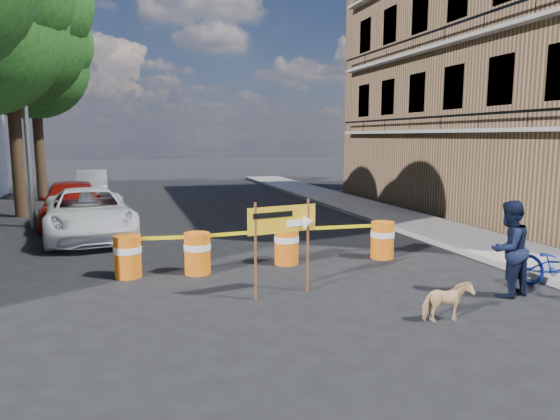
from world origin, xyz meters
TOP-DOWN VIEW (x-y plane):
  - ground at (0.00, 0.00)m, footprint 120.00×120.00m
  - sidewalk_east at (6.20, 6.00)m, footprint 2.40×40.00m
  - apartment_building at (12.00, 8.00)m, footprint 8.00×16.00m
  - tree_mid_b at (-6.73, 12.00)m, footprint 5.67×5.40m
  - tree_far at (-6.74, 17.00)m, footprint 5.04×4.80m
  - streetlamp at (-5.93, 9.50)m, footprint 1.25×0.18m
  - barrel_far_left at (-3.04, 2.43)m, footprint 0.58×0.58m
  - barrel_mid_left at (-1.60, 2.27)m, footprint 0.58×0.58m
  - barrel_mid_right at (0.50, 2.49)m, footprint 0.58×0.58m
  - barrel_far_right at (2.92, 2.37)m, footprint 0.58×0.58m
  - detour_sign at (-0.12, 0.32)m, footprint 1.38×0.38m
  - pedestrian at (3.70, -0.96)m, footprint 1.02×0.88m
  - dog at (1.83, -1.77)m, footprint 0.80×0.39m
  - suv_white at (-4.13, 7.19)m, footprint 3.03×5.45m
  - sedan_red at (-4.80, 9.48)m, footprint 2.08×4.65m
  - sedan_silver at (-4.65, 17.77)m, footprint 1.60×4.10m

SIDE VIEW (x-z plane):
  - ground at x=0.00m, z-range 0.00..0.00m
  - sidewalk_east at x=6.20m, z-range 0.00..0.15m
  - dog at x=1.83m, z-range 0.00..0.67m
  - barrel_far_left at x=-3.04m, z-range 0.02..0.92m
  - barrel_mid_left at x=-1.60m, z-range 0.02..0.92m
  - barrel_mid_right at x=0.50m, z-range 0.02..0.92m
  - barrel_far_right at x=2.92m, z-range 0.02..0.92m
  - sedan_silver at x=-4.65m, z-range 0.00..1.33m
  - suv_white at x=-4.13m, z-range 0.00..1.44m
  - sedan_red at x=-4.80m, z-range 0.00..1.55m
  - pedestrian at x=3.70m, z-range 0.00..1.80m
  - detour_sign at x=-0.12m, z-range 0.41..2.21m
  - streetlamp at x=-5.93m, z-range 0.38..8.38m
  - apartment_building at x=12.00m, z-range 0.00..12.00m
  - tree_far at x=-6.74m, z-range 1.80..10.64m
  - tree_mid_b at x=-6.73m, z-range 1.90..11.53m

